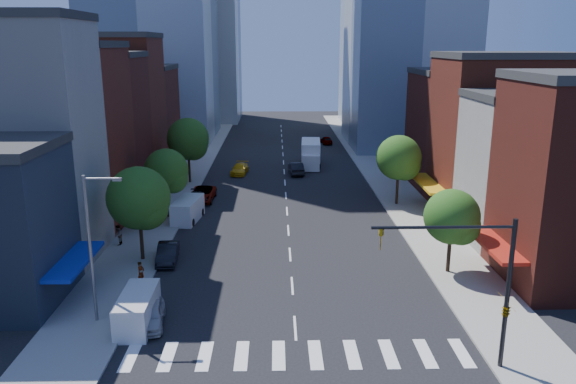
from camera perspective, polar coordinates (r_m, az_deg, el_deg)
The scene contains 31 objects.
ground at distance 34.28m, azimuth 0.73°, elevation -13.64°, with size 220.00×220.00×0.00m, color black.
sidewalk_left at distance 72.87m, azimuth -10.25°, elevation 1.70°, with size 5.00×120.00×0.15m, color gray.
sidewalk_right at distance 73.25m, azimuth 9.46°, elevation 1.81°, with size 5.00×120.00×0.15m, color gray.
crosswalk at distance 31.68m, azimuth 0.93°, elevation -16.23°, with size 19.00×3.00×0.01m, color silver.
bldg_left_1 at distance 47.15m, azimuth -26.30°, elevation 4.34°, with size 12.00×8.00×18.00m, color beige.
bldg_left_2 at distance 55.02m, azimuth -22.55°, elevation 4.99°, with size 12.00×9.00×16.00m, color maroon.
bldg_left_3 at distance 62.99m, azimuth -19.79°, elevation 5.90°, with size 12.00×8.00×15.00m, color #511D14.
bldg_left_4 at distance 70.91m, azimuth -17.73°, elevation 7.80°, with size 12.00×9.00×17.00m, color maroon.
bldg_left_5 at distance 80.24m, azimuth -15.75°, elevation 7.25°, with size 12.00×10.00×13.00m, color #511D14.
bldg_right_1 at distance 51.28m, azimuth 24.30°, elevation 1.87°, with size 12.00×8.00×12.00m, color beige.
bldg_right_2 at distance 59.11m, azimuth 20.79°, elevation 5.27°, with size 12.00×10.00×15.00m, color maroon.
bldg_right_3 at distance 68.52m, azimuth 17.65°, elevation 5.89°, with size 12.00×10.00×13.00m, color #511D14.
traffic_signal at distance 30.44m, azimuth 20.43°, elevation -9.77°, with size 7.24×2.24×8.00m.
streetlight at distance 34.72m, azimuth -19.23°, elevation -4.62°, with size 2.25×0.25×9.00m.
tree_left_near at distance 43.83m, azimuth -14.75°, elevation -0.85°, with size 4.80×4.80×7.30m.
tree_left_mid at distance 54.33m, azimuth -12.12°, elevation 1.94°, with size 4.20×4.20×6.65m.
tree_left_far at distance 67.75m, azimuth -10.00°, elevation 5.15°, with size 5.00×5.00×7.75m.
tree_right_near at distance 41.92m, azimuth 16.51°, elevation -2.65°, with size 4.00×4.00×6.20m.
tree_right_far at distance 58.60m, azimuth 11.34°, elevation 3.25°, with size 4.60×4.60×7.20m.
parked_car_front at distance 35.24m, azimuth -13.81°, elevation -12.03°, with size 1.60×3.97×1.35m, color #A6A6AB.
parked_car_second at distance 44.54m, azimuth -12.13°, elevation -6.08°, with size 1.48×4.24×1.40m, color black.
parked_car_third at distance 60.73m, azimuth -8.70°, elevation -0.22°, with size 2.46×5.34×1.48m, color #999999.
parked_car_rear at distance 59.29m, azimuth -9.37°, elevation -0.72°, with size 1.80×4.42×1.28m, color black.
cargo_van_near at distance 35.22m, azimuth -15.08°, elevation -11.55°, with size 1.98×4.76×2.02m.
cargo_van_far at distance 54.04m, azimuth -10.19°, elevation -1.84°, with size 2.64×5.19×2.12m.
taxi at distance 72.74m, azimuth -4.92°, elevation 2.35°, with size 1.88×4.63×1.34m, color #E0A50B.
traffic_car_oncoming at distance 72.40m, azimuth 0.81°, elevation 2.43°, with size 1.64×4.72×1.55m, color black.
traffic_car_far at distance 94.74m, azimuth 3.92°, elevation 5.28°, with size 1.54×3.82×1.30m, color #999999.
box_truck at distance 77.35m, azimuth 2.33°, elevation 3.84°, with size 2.97×8.47×3.36m.
pedestrian_near at distance 40.58m, azimuth -14.72°, elevation -7.96°, with size 0.59×0.39×1.63m, color #999999.
pedestrian_far at distance 48.67m, azimuth -16.88°, elevation -4.21°, with size 0.82×0.64×1.69m, color #999999.
Camera 1 is at (-1.10, -30.11, 16.36)m, focal length 35.00 mm.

